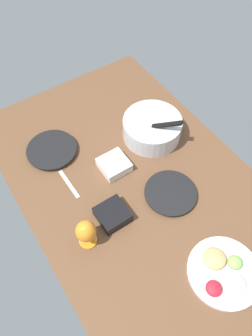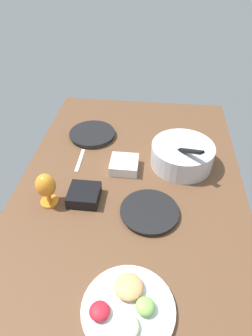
{
  "view_description": "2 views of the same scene",
  "coord_description": "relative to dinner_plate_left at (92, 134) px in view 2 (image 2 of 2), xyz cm",
  "views": [
    {
      "loc": [
        66.14,
        -48.45,
        130.43
      ],
      "look_at": [
        -3.43,
        -2.08,
        7.02
      ],
      "focal_mm": 34.07,
      "sensor_mm": 36.0,
      "label": 1
    },
    {
      "loc": [
        98.31,
        8.81,
        94.9
      ],
      "look_at": [
        -3.26,
        -2.5,
        7.02
      ],
      "focal_mm": 31.61,
      "sensor_mm": 36.0,
      "label": 2
    }
  ],
  "objects": [
    {
      "name": "dinner_plate_left",
      "position": [
        0.0,
        0.0,
        0.0
      ],
      "size": [
        25.47,
        25.47,
        2.5
      ],
      "color": "#4C4C51",
      "rests_on": "ground_plane"
    },
    {
      "name": "dinner_plate_right",
      "position": [
        53.26,
        34.8,
        -0.19
      ],
      "size": [
        24.53,
        24.53,
        2.13
      ],
      "color": "#4C4C51",
      "rests_on": "ground_plane"
    },
    {
      "name": "hurricane_glass_orange",
      "position": [
        51.69,
        -8.5,
        8.11
      ],
      "size": [
        8.57,
        8.57,
        15.61
      ],
      "color": "orange",
      "rests_on": "ground_plane"
    },
    {
      "name": "mixing_bowl",
      "position": [
        19.2,
        48.79,
        4.76
      ],
      "size": [
        30.32,
        30.32,
        18.73
      ],
      "color": "silver",
      "rests_on": "ground_plane"
    },
    {
      "name": "square_bowl_white",
      "position": [
        26.01,
        21.08,
        1.54
      ],
      "size": [
        13.35,
        13.35,
        5.09
      ],
      "color": "white",
      "rests_on": "ground_plane"
    },
    {
      "name": "fork_by_left_plate",
      "position": [
        21.92,
        -2.03,
        -1.0
      ],
      "size": [
        18.03,
        2.13,
        0.6
      ],
      "primitive_type": "cube",
      "rotation": [
        0.0,
        0.0,
        0.02
      ],
      "color": "silver",
      "rests_on": "ground_plane"
    },
    {
      "name": "ground_plane",
      "position": [
        36.71,
        25.29,
        -3.3
      ],
      "size": [
        160.0,
        104.0,
        4.0
      ],
      "primitive_type": "cube",
      "color": "brown"
    },
    {
      "name": "square_bowl_black",
      "position": [
        48.13,
        6.14,
        1.62
      ],
      "size": [
        13.2,
        13.2,
        5.24
      ],
      "color": "black",
      "rests_on": "ground_plane"
    },
    {
      "name": "fruit_platter",
      "position": [
        93.54,
        29.98,
        0.44
      ],
      "size": [
        29.73,
        29.73,
        5.52
      ],
      "color": "silver",
      "rests_on": "ground_plane"
    }
  ]
}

